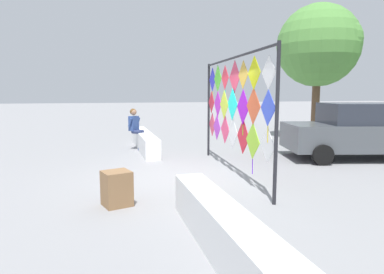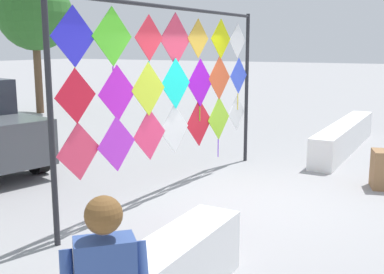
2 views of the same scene
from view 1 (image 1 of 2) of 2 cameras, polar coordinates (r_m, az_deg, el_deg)
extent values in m
plane|color=gray|center=(8.24, -1.96, -6.81)|extent=(120.00, 120.00, 0.00)
cube|color=white|center=(12.33, -7.92, -0.65)|extent=(4.41, 0.47, 0.61)
cube|color=white|center=(4.12, 7.33, -17.36)|extent=(4.41, 0.47, 0.61)
cylinder|color=#232328|center=(10.95, 2.79, 4.45)|extent=(0.07, 0.07, 2.91)
cylinder|color=#232328|center=(6.25, 13.90, 1.96)|extent=(0.07, 0.07, 2.91)
cylinder|color=#232328|center=(8.58, 6.97, 12.97)|extent=(4.97, 0.36, 0.06)
cube|color=#E8385B|center=(10.58, 3.39, 2.10)|extent=(0.72, 0.06, 0.72)
cube|color=#B82FD6|center=(9.94, 4.16, 1.65)|extent=(0.74, 0.06, 0.74)
cube|color=#F8386C|center=(9.24, 5.52, 1.25)|extent=(0.75, 0.06, 0.75)
cube|color=white|center=(8.63, 6.78, 0.74)|extent=(0.76, 0.06, 0.76)
cube|color=red|center=(7.93, 8.49, 0.07)|extent=(0.80, 0.06, 0.80)
cube|color=#98DA29|center=(7.32, 10.06, -0.65)|extent=(0.77, 0.06, 0.77)
cylinder|color=#6316E5|center=(7.42, 10.04, -4.85)|extent=(0.02, 0.02, 0.33)
cube|color=white|center=(6.66, 12.46, -1.38)|extent=(0.66, 0.05, 0.66)
cube|color=red|center=(10.56, 3.25, 5.79)|extent=(0.65, 0.05, 0.65)
cube|color=#C11FD1|center=(9.85, 4.31, 5.51)|extent=(0.73, 0.06, 0.73)
cylinder|color=#29E516|center=(9.89, 4.34, 2.45)|extent=(0.02, 0.02, 0.32)
cube|color=#CEE72F|center=(9.22, 5.36, 5.39)|extent=(0.76, 0.06, 0.76)
cube|color=#14F6E1|center=(8.56, 6.73, 5.42)|extent=(0.78, 0.06, 0.78)
cube|color=#950ECD|center=(7.86, 8.47, 4.96)|extent=(0.80, 0.06, 0.80)
cylinder|color=#53E516|center=(7.91, 8.47, 1.17)|extent=(0.02, 0.02, 0.25)
cube|color=#DD5027|center=(7.25, 10.17, 5.07)|extent=(0.77, 0.06, 0.77)
cube|color=blue|center=(6.56, 12.54, 4.77)|extent=(0.68, 0.05, 0.68)
cylinder|color=yellow|center=(6.61, 12.50, 0.46)|extent=(0.02, 0.02, 0.32)
cube|color=#2B28E1|center=(10.54, 3.42, 9.53)|extent=(0.71, 0.06, 0.71)
cylinder|color=yellow|center=(10.54, 3.45, 6.89)|extent=(0.02, 0.02, 0.26)
cube|color=#55DD2A|center=(9.91, 4.31, 9.70)|extent=(0.75, 0.06, 0.75)
cylinder|color=#B316E5|center=(9.91, 4.33, 6.73)|extent=(0.02, 0.02, 0.28)
cube|color=#EE2D40|center=(9.19, 5.51, 9.82)|extent=(0.64, 0.05, 0.64)
cylinder|color=#16E5D0|center=(9.18, 5.54, 7.23)|extent=(0.02, 0.02, 0.19)
cube|color=#EA3A5A|center=(8.53, 7.10, 9.86)|extent=(0.81, 0.06, 0.81)
cube|color=gold|center=(7.92, 8.51, 10.22)|extent=(0.63, 0.05, 0.63)
cube|color=#C5CD08|center=(7.24, 10.29, 10.46)|extent=(0.69, 0.05, 0.69)
cube|color=white|center=(6.61, 12.66, 10.48)|extent=(0.63, 0.05, 0.63)
cylinder|color=navy|center=(12.12, -8.64, -0.80)|extent=(0.11, 0.11, 0.61)
cylinder|color=navy|center=(12.19, -9.29, 0.83)|extent=(0.33, 0.33, 0.13)
cube|color=navy|center=(12.13, -8.39, -2.04)|extent=(0.24, 0.24, 0.09)
cylinder|color=navy|center=(12.26, -8.14, -0.70)|extent=(0.11, 0.11, 0.61)
cylinder|color=navy|center=(12.32, -8.79, 0.91)|extent=(0.33, 0.33, 0.13)
cube|color=navy|center=(12.26, -7.90, -1.93)|extent=(0.24, 0.24, 0.09)
cube|color=#334C8C|center=(12.33, -9.68, 2.25)|extent=(0.39, 0.39, 0.52)
sphere|color=#A37556|center=(12.30, -9.72, 4.11)|extent=(0.22, 0.22, 0.22)
sphere|color=brown|center=(12.31, -9.79, 4.18)|extent=(0.22, 0.22, 0.22)
cylinder|color=#334C8C|center=(12.14, -10.27, 2.40)|extent=(0.18, 0.18, 0.31)
cylinder|color=#334C8C|center=(12.48, -8.96, 2.56)|extent=(0.18, 0.18, 0.31)
cube|color=#4C5156|center=(11.68, 26.06, 0.09)|extent=(2.85, 4.71, 0.78)
cube|color=#282D38|center=(11.70, 26.94, 3.52)|extent=(2.18, 2.78, 0.63)
cylinder|color=black|center=(10.27, 20.90, -2.78)|extent=(0.36, 0.62, 0.59)
cylinder|color=black|center=(12.01, 17.55, -1.21)|extent=(0.36, 0.62, 0.59)
cube|color=olive|center=(6.36, -12.41, -8.36)|extent=(0.57, 0.58, 0.63)
cylinder|color=brown|center=(15.87, 19.86, 5.04)|extent=(0.33, 0.33, 2.96)
sphere|color=#569342|center=(15.98, 20.27, 14.09)|extent=(3.47, 3.47, 3.47)
sphere|color=#569342|center=(16.30, 21.15, 13.50)|extent=(2.71, 2.71, 2.71)
sphere|color=#569342|center=(15.77, 23.14, 14.66)|extent=(1.92, 1.92, 1.92)
sphere|color=#569342|center=(16.07, 22.61, 14.19)|extent=(2.16, 2.16, 2.16)
camera|label=2|loc=(14.31, -17.52, 8.22)|focal=44.70mm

